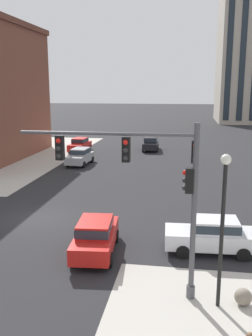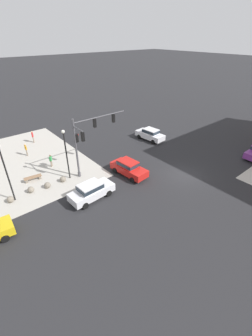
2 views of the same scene
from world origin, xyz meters
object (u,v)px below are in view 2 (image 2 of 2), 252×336
at_px(bollard_sphere_curb_b, 47,185).
at_px(car_parked_curb, 150,134).
at_px(street_lamp_corner_near, 66,149).
at_px(car_main_northbound_near, 91,190).
at_px(bollard_sphere_curb_d, 10,199).
at_px(traffic_signal_main, 87,137).
at_px(pedestrian_at_curb, 51,160).
at_px(bench_near_signal, 33,178).
at_px(pedestrian_by_lamp, 33,136).
at_px(pedestrian_walking_east, 26,149).
at_px(bollard_sphere_curb_a, 63,179).
at_px(street_lamp_mid_sidewalk, 5,167).
at_px(car_main_northbound_far, 129,167).
at_px(bollard_sphere_curb_c, 31,190).

relative_size(bollard_sphere_curb_b, car_parked_curb, 0.14).
distance_m(street_lamp_corner_near, car_main_northbound_near, 5.27).
bearing_deg(bollard_sphere_curb_b, bollard_sphere_curb_d, -0.18).
bearing_deg(bollard_sphere_curb_d, street_lamp_corner_near, -178.06).
xyz_separation_m(traffic_signal_main, street_lamp_corner_near, (2.21, -0.59, -0.90)).
bearing_deg(pedestrian_at_curb, bench_near_signal, 29.16).
height_order(bench_near_signal, pedestrian_by_lamp, pedestrian_by_lamp).
height_order(traffic_signal_main, pedestrian_walking_east, traffic_signal_main).
xyz_separation_m(traffic_signal_main, bench_near_signal, (5.51, -2.65, -4.06)).
distance_m(bollard_sphere_curb_a, bollard_sphere_curb_d, 5.36).
height_order(bollard_sphere_curb_d, bench_near_signal, bollard_sphere_curb_d).
height_order(bollard_sphere_curb_d, car_main_northbound_near, car_main_northbound_near).
bearing_deg(traffic_signal_main, pedestrian_by_lamp, -81.86).
xyz_separation_m(traffic_signal_main, pedestrian_walking_east, (3.95, -8.92, -3.42)).
relative_size(bollard_sphere_curb_b, pedestrian_by_lamp, 0.36).
bearing_deg(bollard_sphere_curb_d, bollard_sphere_curb_a, -179.96).
bearing_deg(pedestrian_walking_east, street_lamp_corner_near, 101.79).
xyz_separation_m(pedestrian_walking_east, street_lamp_mid_sidewalk, (4.13, 8.42, 2.67)).
bearing_deg(bench_near_signal, car_main_northbound_far, 147.03).
distance_m(street_lamp_corner_near, car_parked_curb, 14.44).
bearing_deg(bench_near_signal, pedestrian_walking_east, -103.94).
bearing_deg(car_parked_curb, car_main_northbound_far, 31.49).
height_order(traffic_signal_main, street_lamp_mid_sidewalk, traffic_signal_main).
bearing_deg(street_lamp_corner_near, traffic_signal_main, 165.02).
bearing_deg(bollard_sphere_curb_d, pedestrian_walking_east, -117.94).
distance_m(pedestrian_by_lamp, car_main_northbound_far, 16.23).
bearing_deg(car_main_northbound_near, bollard_sphere_curb_a, -79.18).
distance_m(traffic_signal_main, car_parked_curb, 12.61).
height_order(bollard_sphere_curb_a, bollard_sphere_curb_b, same).
bearing_deg(pedestrian_walking_east, street_lamp_mid_sidewalk, 63.88).
xyz_separation_m(bollard_sphere_curb_d, bench_near_signal, (-2.97, -2.27, 0.01)).
bearing_deg(pedestrian_at_curb, street_lamp_corner_near, 97.49).
distance_m(pedestrian_by_lamp, street_lamp_corner_near, 12.11).
xyz_separation_m(bench_near_signal, pedestrian_at_curb, (-2.82, -1.57, 0.55)).
xyz_separation_m(bollard_sphere_curb_c, bench_near_signal, (-0.94, -1.95, 0.01)).
bearing_deg(street_lamp_corner_near, bollard_sphere_curb_a, 12.97).
bearing_deg(bench_near_signal, pedestrian_by_lamp, -110.84).
relative_size(bollard_sphere_curb_c, street_lamp_mid_sidewalk, 0.11).
height_order(bollard_sphere_curb_a, bollard_sphere_curb_c, same).
xyz_separation_m(pedestrian_by_lamp, car_parked_curb, (-13.67, 10.12, -0.09)).
relative_size(pedestrian_by_lamp, car_main_northbound_near, 0.39).
height_order(bollard_sphere_curb_b, bench_near_signal, bollard_sphere_curb_b).
bearing_deg(car_parked_curb, pedestrian_by_lamp, -36.51).
xyz_separation_m(street_lamp_corner_near, car_main_northbound_far, (-5.42, 3.60, -2.58)).
bearing_deg(bollard_sphere_curb_a, car_parked_curb, -172.68).
bearing_deg(car_parked_curb, car_main_northbound_near, 24.01).
bearing_deg(street_lamp_corner_near, car_parked_curb, -173.05).
bearing_deg(car_main_northbound_near, pedestrian_at_curb, -87.16).
height_order(pedestrian_by_lamp, car_main_northbound_far, pedestrian_by_lamp).
bearing_deg(traffic_signal_main, car_main_northbound_near, 60.32).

